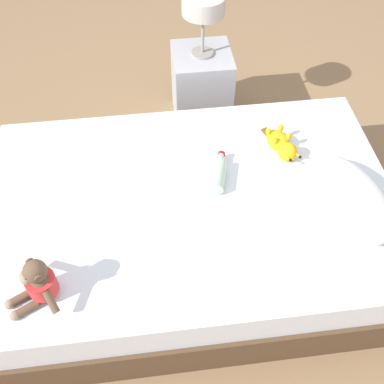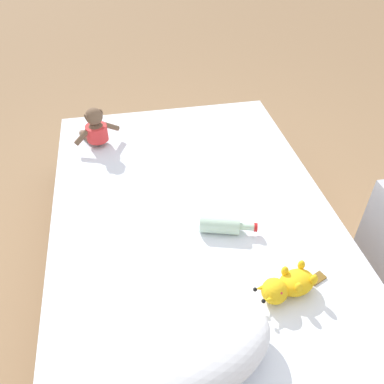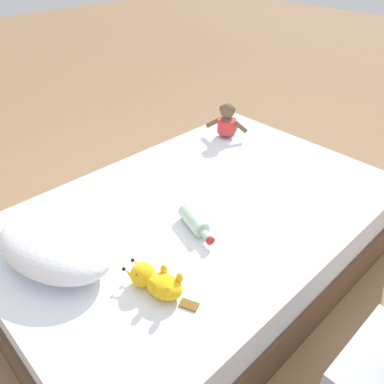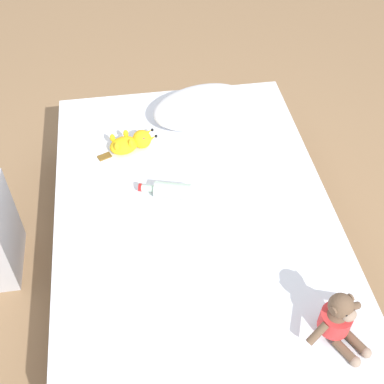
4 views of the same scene
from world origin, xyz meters
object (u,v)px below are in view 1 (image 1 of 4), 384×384
object	(u,v)px
plush_monkey	(38,284)
glass_bottle	(218,175)
nightstand	(202,87)
bedside_lamp	(203,7)
bed	(192,225)
plush_yellow_creature	(282,145)
pillow	(347,197)

from	to	relation	value
plush_monkey	glass_bottle	xyz separation A→B (m)	(-0.54, 0.82, -0.06)
nightstand	bedside_lamp	distance (m)	0.57
plush_monkey	bedside_lamp	xyz separation A→B (m)	(-1.54, 0.88, 0.29)
bed	plush_yellow_creature	world-z (taller)	plush_yellow_creature
pillow	nightstand	size ratio (longest dim) A/B	1.20
bed	plush_yellow_creature	distance (m)	0.64
pillow	bedside_lamp	size ratio (longest dim) A/B	1.64
bed	bedside_lamp	xyz separation A→B (m)	(-1.10, 0.20, 0.61)
bed	pillow	xyz separation A→B (m)	(0.15, 0.71, 0.31)
bedside_lamp	glass_bottle	bearing A→B (deg)	-3.44
plush_yellow_creature	nightstand	size ratio (longest dim) A/B	0.63
plush_monkey	plush_yellow_creature	xyz separation A→B (m)	(-0.70, 1.19, -0.05)
nightstand	pillow	bearing A→B (deg)	22.19
bed	plush_monkey	world-z (taller)	plush_monkey
plush_monkey	bedside_lamp	distance (m)	1.80
bed	bedside_lamp	bearing A→B (deg)	169.55
bed	nightstand	world-z (taller)	nightstand
glass_bottle	nightstand	size ratio (longest dim) A/B	0.50
plush_yellow_creature	glass_bottle	size ratio (longest dim) A/B	1.26
pillow	glass_bottle	xyz separation A→B (m)	(-0.25, -0.57, -0.05)
bed	glass_bottle	bearing A→B (deg)	125.10
pillow	plush_yellow_creature	world-z (taller)	pillow
nightstand	bed	bearing A→B (deg)	-10.45
plush_yellow_creature	bedside_lamp	size ratio (longest dim) A/B	0.86
bedside_lamp	plush_yellow_creature	bearing A→B (deg)	20.15
pillow	bedside_lamp	world-z (taller)	bedside_lamp
plush_monkey	glass_bottle	size ratio (longest dim) A/B	1.03
bed	glass_bottle	distance (m)	0.32
plush_yellow_creature	bedside_lamp	xyz separation A→B (m)	(-0.84, -0.31, 0.33)
bed	glass_bottle	size ratio (longest dim) A/B	7.99
pillow	nightstand	distance (m)	1.38
pillow	plush_monkey	bearing A→B (deg)	-78.22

